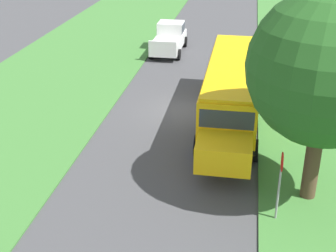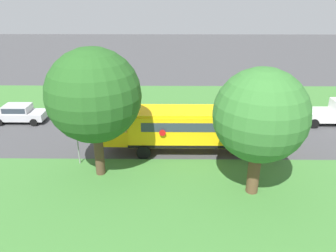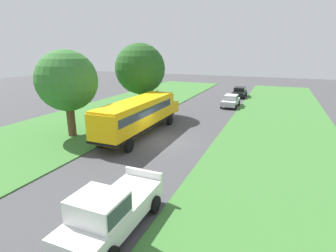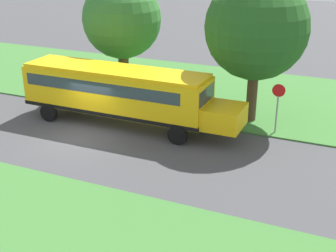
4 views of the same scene
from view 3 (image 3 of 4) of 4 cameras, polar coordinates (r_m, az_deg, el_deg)
ground_plane at (r=21.53m, az=-1.55°, el=-3.49°), size 120.00×120.00×0.00m
grass_verge at (r=27.03m, az=-21.27°, el=-0.41°), size 12.00×80.00×0.08m
grass_far_side at (r=19.84m, az=23.06°, el=-6.50°), size 10.00×80.00×0.07m
school_bus at (r=23.01m, az=-6.26°, el=2.71°), size 2.84×12.42×3.16m
car_silver_nearest at (r=35.88m, az=13.51°, el=5.51°), size 2.02×4.40×1.56m
car_black_middle at (r=43.80m, az=15.31°, el=7.25°), size 2.02×4.40×1.56m
pickup_truck at (r=11.24m, az=-12.60°, el=-17.56°), size 2.28×5.40×2.10m
oak_tree_beside_bus at (r=23.62m, az=-21.35°, el=9.22°), size 5.05×5.05×7.35m
oak_tree_roadside_mid at (r=29.81m, az=-5.81°, el=12.46°), size 5.53×5.53×8.03m
stop_sign at (r=31.07m, az=-2.34°, el=5.95°), size 0.08×0.68×2.74m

